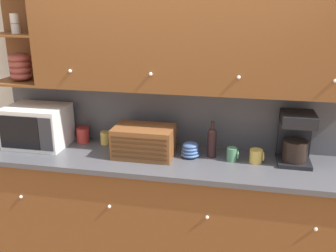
# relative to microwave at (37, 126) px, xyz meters

# --- Properties ---
(ground_plane) EXTENTS (24.00, 24.00, 0.00)m
(ground_plane) POSITION_rel_microwave_xyz_m (1.10, 0.25, -1.13)
(ground_plane) COLOR #896647
(wall_back) EXTENTS (5.31, 0.06, 2.60)m
(wall_back) POSITION_rel_microwave_xyz_m (1.10, 0.28, 0.17)
(wall_back) COLOR silver
(wall_back) RESTS_ON ground_plane
(counter_unit) EXTENTS (2.93, 0.64, 0.96)m
(counter_unit) POSITION_rel_microwave_xyz_m (1.10, -0.05, -0.65)
(counter_unit) COLOR brown
(counter_unit) RESTS_ON ground_plane
(backsplash_panel) EXTENTS (2.91, 0.01, 0.51)m
(backsplash_panel) POSITION_rel_microwave_xyz_m (1.10, 0.25, 0.09)
(backsplash_panel) COLOR #4C4C51
(backsplash_panel) RESTS_ON counter_unit
(upper_cabinets) EXTENTS (2.91, 0.35, 0.82)m
(upper_cabinets) POSITION_rel_microwave_xyz_m (1.26, 0.09, 0.75)
(upper_cabinets) COLOR brown
(upper_cabinets) RESTS_ON backsplash_panel
(microwave) EXTENTS (0.49, 0.38, 0.34)m
(microwave) POSITION_rel_microwave_xyz_m (0.00, 0.00, 0.00)
(microwave) COLOR silver
(microwave) RESTS_ON counter_unit
(storage_canister) EXTENTS (0.11, 0.11, 0.14)m
(storage_canister) POSITION_rel_microwave_xyz_m (0.34, 0.14, -0.10)
(storage_canister) COLOR #B22D28
(storage_canister) RESTS_ON counter_unit
(mug) EXTENTS (0.10, 0.08, 0.11)m
(mug) POSITION_rel_microwave_xyz_m (0.54, 0.14, -0.11)
(mug) COLOR gold
(mug) RESTS_ON counter_unit
(bread_box) EXTENTS (0.46, 0.30, 0.24)m
(bread_box) POSITION_rel_microwave_xyz_m (0.93, -0.04, -0.05)
(bread_box) COLOR brown
(bread_box) RESTS_ON counter_unit
(bowl_stack_on_counter) EXTENTS (0.15, 0.15, 0.12)m
(bowl_stack_on_counter) POSITION_rel_microwave_xyz_m (1.29, 0.01, -0.11)
(bowl_stack_on_counter) COLOR #3D5B93
(bowl_stack_on_counter) RESTS_ON counter_unit
(wine_bottle) EXTENTS (0.07, 0.07, 0.29)m
(wine_bottle) POSITION_rel_microwave_xyz_m (1.45, 0.04, -0.04)
(wine_bottle) COLOR black
(wine_bottle) RESTS_ON counter_unit
(mug_blue_second) EXTENTS (0.09, 0.08, 0.10)m
(mug_blue_second) POSITION_rel_microwave_xyz_m (1.61, -0.01, -0.12)
(mug_blue_second) COLOR #4C845B
(mug_blue_second) RESTS_ON counter_unit
(mug_patterned_third) EXTENTS (0.11, 0.09, 0.10)m
(mug_patterned_third) POSITION_rel_microwave_xyz_m (1.79, -0.00, -0.12)
(mug_patterned_third) COLOR gold
(mug_patterned_third) RESTS_ON counter_unit
(coffee_maker) EXTENTS (0.24, 0.27, 0.39)m
(coffee_maker) POSITION_rel_microwave_xyz_m (2.06, 0.07, 0.03)
(coffee_maker) COLOR black
(coffee_maker) RESTS_ON counter_unit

